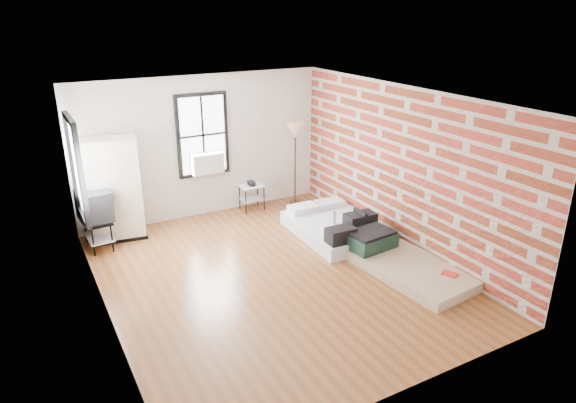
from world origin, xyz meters
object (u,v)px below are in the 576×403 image
mattress_main (337,227)px  wardrobe (114,190)px  floor_lamp (295,134)px  mattress_bare (399,261)px  tv_stand (95,207)px  side_table (252,191)px

mattress_main → wardrobe: bearing=154.4°
floor_lamp → mattress_bare: bearing=-89.9°
mattress_bare → tv_stand: tv_stand is taller
mattress_bare → side_table: 3.64m
wardrobe → side_table: (2.72, 0.07, -0.52)m
floor_lamp → mattress_main: bearing=-94.8°
mattress_main → wardrobe: 4.09m
mattress_main → floor_lamp: bearing=87.1°
floor_lamp → wardrobe: bearing=180.0°
side_table → tv_stand: size_ratio=0.59×
wardrobe → floor_lamp: wardrobe is taller
floor_lamp → tv_stand: size_ratio=1.66×
mattress_main → tv_stand: tv_stand is taller
mattress_bare → floor_lamp: (-0.01, 3.42, 1.37)m
mattress_main → side_table: (-0.84, 1.92, 0.25)m
side_table → wardrobe: bearing=-178.5°
mattress_bare → wardrobe: bearing=131.8°
mattress_main → floor_lamp: 2.29m
mattress_bare → floor_lamp: 3.68m
mattress_main → wardrobe: (-3.56, 1.85, 0.76)m
tv_stand → wardrobe: bearing=29.1°
wardrobe → tv_stand: bearing=-140.3°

